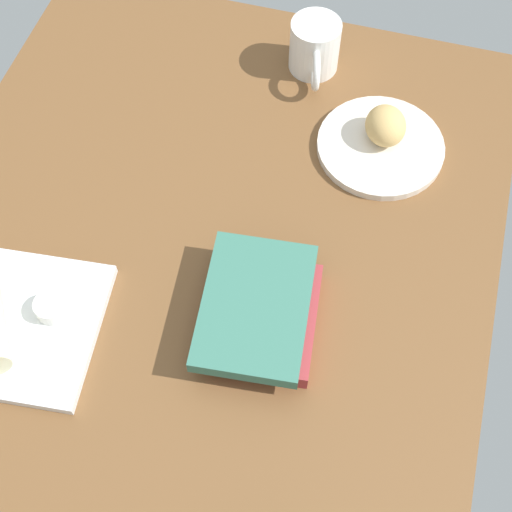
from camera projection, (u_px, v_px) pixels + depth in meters
The scene contains 7 objects.
dining_table at pixel (201, 256), 111.82cm from camera, with size 110.00×90.00×4.00cm, color brown.
round_plate at pixel (380, 147), 119.32cm from camera, with size 21.23×21.23×1.40cm, color silver.
scone_pastry at pixel (386, 126), 116.97cm from camera, with size 7.72×6.65×5.76cm, color tan.
square_plate at pixel (20, 325), 102.86cm from camera, with size 22.70×22.70×1.60cm, color white.
sauce_cup at pixel (51, 307), 101.86cm from camera, with size 4.73×4.73×2.54cm.
book_stack at pixel (261, 312), 101.43cm from camera, with size 22.67×18.20×5.65cm.
second_mug at pixel (315, 47), 125.14cm from camera, with size 13.71×8.83×9.55cm.
Camera 1 is at (-51.70, -23.37, 98.74)cm, focal length 50.17 mm.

